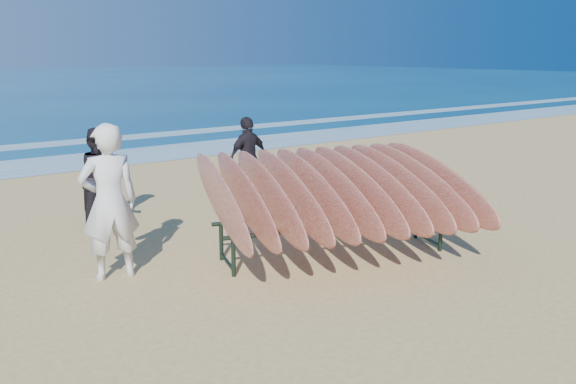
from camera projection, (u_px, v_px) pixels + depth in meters
name	position (u px, v px, depth m)	size (l,w,h in m)	color
ground	(327.00, 280.00, 7.43)	(120.00, 120.00, 0.00)	tan
foam_near	(67.00, 163.00, 15.21)	(160.00, 160.00, 0.00)	white
foam_far	(29.00, 146.00, 17.93)	(160.00, 160.00, 0.00)	white
surfboard_rack	(334.00, 190.00, 8.11)	(3.95, 3.87, 1.49)	black
person_white	(109.00, 202.00, 7.30)	(0.70, 0.46, 1.91)	silver
person_dark_a	(102.00, 178.00, 9.52)	(0.77, 0.60, 1.58)	black
person_dark_b	(248.00, 157.00, 11.49)	(0.90, 0.37, 1.54)	black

